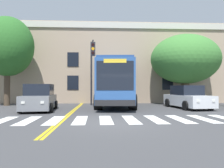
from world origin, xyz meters
TOP-DOWN VIEW (x-y plane):
  - ground_plane at (0.00, 0.00)m, footprint 120.00×120.00m
  - crosswalk at (0.19, 1.04)m, footprint 11.51×3.10m
  - lane_line_yellow_inner at (-2.56, 15.04)m, footprint 0.12×36.00m
  - lane_line_yellow_outer at (-2.40, 15.04)m, footprint 0.12×36.00m
  - city_bus at (0.64, 8.97)m, footprint 3.58×10.76m
  - car_grey_near_lane at (-4.75, 5.42)m, footprint 2.33×4.33m
  - car_white_far_lane at (5.84, 6.62)m, footprint 2.47×4.87m
  - car_teal_behind_bus at (1.06, 17.55)m, footprint 2.69×5.14m
  - traffic_light_overhead at (-1.37, 8.41)m, footprint 0.52×3.84m
  - street_tree_curbside_large at (7.15, 10.31)m, footprint 9.06×9.05m
  - street_tree_curbside_small at (-8.73, 9.83)m, footprint 5.77×5.56m
  - building_facade at (1.35, 16.60)m, footprint 35.51×9.00m

SIDE VIEW (x-z plane):
  - ground_plane at x=0.00m, z-range 0.00..0.00m
  - lane_line_yellow_inner at x=-2.56m, z-range 0.00..0.01m
  - lane_line_yellow_outer at x=-2.40m, z-range 0.00..0.01m
  - crosswalk at x=0.19m, z-range 0.00..0.01m
  - car_white_far_lane at x=5.84m, z-range -0.08..1.64m
  - car_grey_near_lane at x=-4.75m, z-range -0.07..1.71m
  - car_teal_behind_bus at x=1.06m, z-range -0.06..2.27m
  - city_bus at x=0.64m, z-range 0.15..3.71m
  - traffic_light_overhead at x=-1.37m, z-range 0.97..6.28m
  - building_facade at x=1.35m, z-range 0.00..8.18m
  - street_tree_curbside_large at x=7.15m, z-range 0.94..7.37m
  - street_tree_curbside_small at x=-8.73m, z-range 1.25..8.95m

